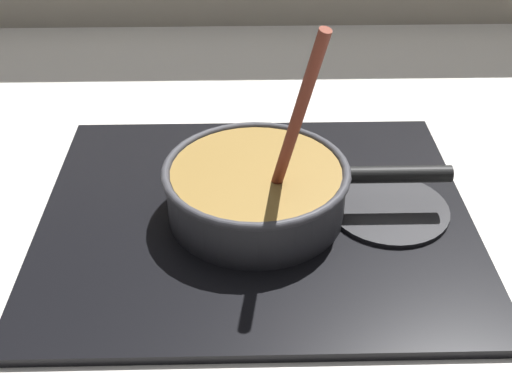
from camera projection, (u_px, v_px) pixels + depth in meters
ground at (241, 274)px, 0.80m from camera, size 2.40×1.60×0.04m
hob_plate at (256, 216)px, 0.86m from camera, size 0.56×0.48×0.01m
burner_ring at (256, 210)px, 0.85m from camera, size 0.17×0.17×0.01m
spare_burner at (389, 209)px, 0.86m from camera, size 0.16×0.16×0.01m
cooking_pan at (258, 189)px, 0.83m from camera, size 0.37×0.24×0.28m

